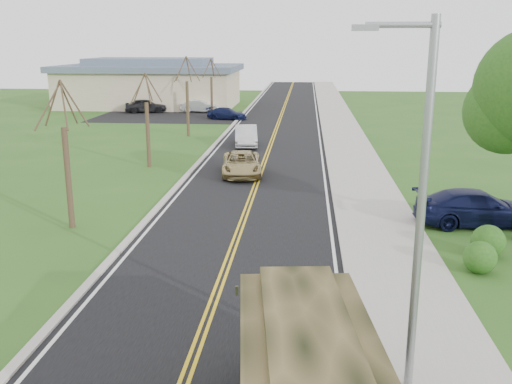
# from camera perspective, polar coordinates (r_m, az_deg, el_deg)

# --- Properties ---
(ground) EXTENTS (160.00, 160.00, 0.00)m
(ground) POSITION_cam_1_polar(r_m,az_deg,el_deg) (14.26, -6.63, -17.01)
(ground) COLOR #29521B
(ground) RESTS_ON ground
(road) EXTENTS (8.00, 120.00, 0.01)m
(road) POSITION_cam_1_polar(r_m,az_deg,el_deg) (52.45, 2.13, 6.56)
(road) COLOR black
(road) RESTS_ON ground
(curb_right) EXTENTS (0.30, 120.00, 0.12)m
(curb_right) POSITION_cam_1_polar(r_m,az_deg,el_deg) (52.40, 6.70, 6.52)
(curb_right) COLOR #9E998E
(curb_right) RESTS_ON ground
(sidewalk_right) EXTENTS (3.20, 120.00, 0.10)m
(sidewalk_right) POSITION_cam_1_polar(r_m,az_deg,el_deg) (52.48, 8.62, 6.46)
(sidewalk_right) COLOR #9E998E
(sidewalk_right) RESTS_ON ground
(curb_left) EXTENTS (0.30, 120.00, 0.10)m
(curb_left) POSITION_cam_1_polar(r_m,az_deg,el_deg) (52.82, -2.40, 6.66)
(curb_left) COLOR #9E998E
(curb_left) RESTS_ON ground
(street_light) EXTENTS (1.65, 0.22, 8.00)m
(street_light) POSITION_cam_1_polar(r_m,az_deg,el_deg) (11.97, 15.81, -0.59)
(street_light) COLOR gray
(street_light) RESTS_ON ground
(bare_tree_a) EXTENTS (1.93, 2.26, 6.08)m
(bare_tree_a) POSITION_cam_1_polar(r_m,az_deg,el_deg) (24.37, -18.37, 2.50)
(bare_tree_a) COLOR #38281C
(bare_tree_a) RESTS_ON ground
(bare_tree_b) EXTENTS (1.83, 2.14, 5.73)m
(bare_tree_b) POSITION_cam_1_polar(r_m,az_deg,el_deg) (35.55, -10.80, 6.41)
(bare_tree_b) COLOR #38281C
(bare_tree_b) RESTS_ON ground
(bare_tree_c) EXTENTS (2.04, 2.39, 6.42)m
(bare_tree_c) POSITION_cam_1_polar(r_m,az_deg,el_deg) (47.09, -6.87, 8.92)
(bare_tree_c) COLOR #38281C
(bare_tree_c) RESTS_ON ground
(bare_tree_d) EXTENTS (1.88, 2.20, 5.91)m
(bare_tree_d) POSITION_cam_1_polar(r_m,az_deg,el_deg) (58.86, -4.46, 9.91)
(bare_tree_d) COLOR #38281C
(bare_tree_d) RESTS_ON ground
(commercial_building) EXTENTS (25.50, 21.50, 5.65)m
(commercial_building) POSITION_cam_1_polar(r_m,az_deg,el_deg) (70.49, -10.46, 10.63)
(commercial_building) COLOR tan
(commercial_building) RESTS_ON ground
(military_truck) EXTENTS (2.86, 6.43, 3.11)m
(military_truck) POSITION_cam_1_polar(r_m,az_deg,el_deg) (10.64, 4.72, -17.72)
(military_truck) COLOR black
(military_truck) RESTS_ON ground
(suv_champagne) EXTENTS (2.74, 4.98, 1.32)m
(suv_champagne) POSITION_cam_1_polar(r_m,az_deg,el_deg) (33.10, -1.46, 2.87)
(suv_champagne) COLOR tan
(suv_champagne) RESTS_ON ground
(sedan_silver) EXTENTS (2.13, 4.72, 1.50)m
(sedan_silver) POSITION_cam_1_polar(r_m,az_deg,el_deg) (42.39, -1.00, 5.63)
(sedan_silver) COLOR silver
(sedan_silver) RESTS_ON ground
(pickup_navy) EXTENTS (5.31, 2.53, 1.49)m
(pickup_navy) POSITION_cam_1_polar(r_m,az_deg,el_deg) (25.65, 21.25, -1.49)
(pickup_navy) COLOR black
(pickup_navy) RESTS_ON ground
(lot_car_dark) EXTENTS (4.74, 2.74, 1.52)m
(lot_car_dark) POSITION_cam_1_polar(r_m,az_deg,el_deg) (64.03, -10.96, 8.47)
(lot_car_dark) COLOR black
(lot_car_dark) RESTS_ON ground
(lot_car_silver) EXTENTS (4.33, 1.78, 1.39)m
(lot_car_silver) POSITION_cam_1_polar(r_m,az_deg,el_deg) (63.28, -5.56, 8.54)
(lot_car_silver) COLOR #B6B7BC
(lot_car_silver) RESTS_ON ground
(lot_car_navy) EXTENTS (4.29, 2.57, 1.16)m
(lot_car_navy) POSITION_cam_1_polar(r_m,az_deg,el_deg) (57.34, -2.92, 7.83)
(lot_car_navy) COLOR #0F1538
(lot_car_navy) RESTS_ON ground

